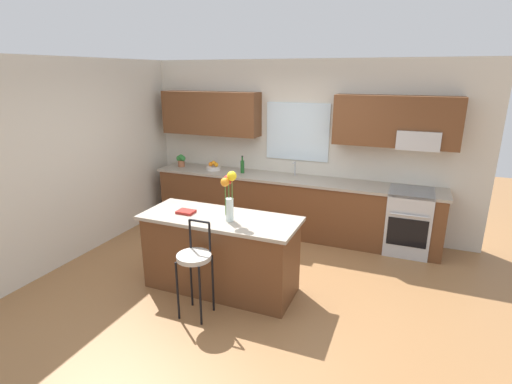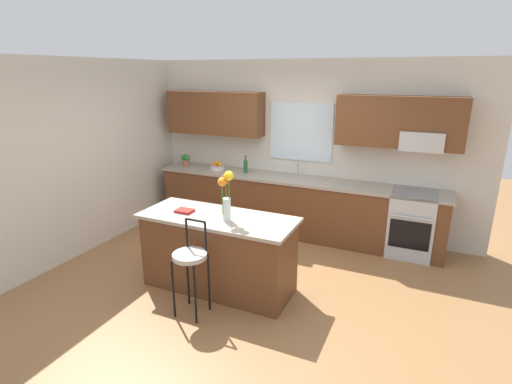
% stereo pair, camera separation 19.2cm
% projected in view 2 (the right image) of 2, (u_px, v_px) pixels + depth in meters
% --- Properties ---
extents(ground_plane, '(14.00, 14.00, 0.00)m').
position_uv_depth(ground_plane, '(247.00, 281.00, 4.90)').
color(ground_plane, olive).
extents(wall_left, '(0.12, 4.60, 2.70)m').
position_uv_depth(wall_left, '(99.00, 154.00, 5.78)').
color(wall_left, beige).
rests_on(wall_left, ground).
extents(back_wall_assembly, '(5.60, 0.50, 2.70)m').
position_uv_depth(back_wall_assembly, '(303.00, 138.00, 6.17)').
color(back_wall_assembly, beige).
rests_on(back_wall_assembly, ground).
extents(counter_run, '(4.56, 0.64, 0.92)m').
position_uv_depth(counter_run, '(293.00, 206.00, 6.24)').
color(counter_run, brown).
rests_on(counter_run, ground).
extents(sink_faucet, '(0.02, 0.13, 0.23)m').
position_uv_depth(sink_faucet, '(298.00, 168.00, 6.19)').
color(sink_faucet, '#B7BABC').
rests_on(sink_faucet, counter_run).
extents(oven_range, '(0.60, 0.64, 0.92)m').
position_uv_depth(oven_range, '(411.00, 224.00, 5.52)').
color(oven_range, '#B7BABC').
rests_on(oven_range, ground).
extents(kitchen_island, '(1.84, 0.74, 0.92)m').
position_uv_depth(kitchen_island, '(219.00, 252.00, 4.64)').
color(kitchen_island, brown).
rests_on(kitchen_island, ground).
extents(bar_stool_near, '(0.36, 0.36, 1.04)m').
position_uv_depth(bar_stool_near, '(190.00, 260.00, 4.08)').
color(bar_stool_near, black).
rests_on(bar_stool_near, ground).
extents(flower_vase, '(0.17, 0.17, 0.57)m').
position_uv_depth(flower_vase, '(226.00, 191.00, 4.27)').
color(flower_vase, silver).
rests_on(flower_vase, kitchen_island).
extents(cookbook, '(0.20, 0.15, 0.03)m').
position_uv_depth(cookbook, '(185.00, 211.00, 4.63)').
color(cookbook, maroon).
rests_on(cookbook, kitchen_island).
extents(fruit_bowl_oranges, '(0.24, 0.24, 0.16)m').
position_uv_depth(fruit_bowl_oranges, '(217.00, 167.00, 6.64)').
color(fruit_bowl_oranges, silver).
rests_on(fruit_bowl_oranges, counter_run).
extents(bottle_olive_oil, '(0.06, 0.06, 0.28)m').
position_uv_depth(bottle_olive_oil, '(246.00, 166.00, 6.41)').
color(bottle_olive_oil, '#1E5923').
rests_on(bottle_olive_oil, counter_run).
extents(potted_plant_small, '(0.18, 0.12, 0.22)m').
position_uv_depth(potted_plant_small, '(186.00, 159.00, 6.87)').
color(potted_plant_small, '#9E5B3D').
rests_on(potted_plant_small, counter_run).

